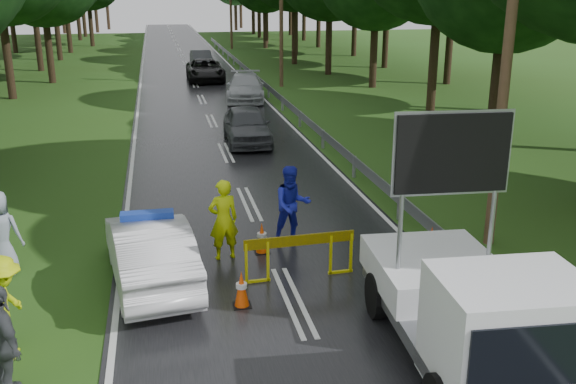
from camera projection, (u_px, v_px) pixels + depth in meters
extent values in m
plane|color=#2A4915|center=(293.00, 302.00, 12.47)|extent=(160.00, 160.00, 0.00)
cube|color=black|center=(195.00, 84.00, 40.47)|extent=(7.00, 140.00, 0.02)
cylinder|color=gray|center=(470.00, 269.00, 13.07)|extent=(0.12, 0.12, 0.70)
cube|color=gray|center=(253.00, 74.00, 41.01)|extent=(0.05, 60.00, 0.30)
cylinder|color=#4F3925|center=(510.00, 28.00, 13.80)|extent=(0.24, 0.24, 10.00)
cylinder|color=#4F3925|center=(281.00, 2.00, 38.07)|extent=(0.24, 0.24, 10.00)
imported|color=silver|center=(150.00, 251.00, 13.06)|extent=(2.07, 4.42, 1.40)
cube|color=#1938A5|center=(147.00, 216.00, 12.83)|extent=(1.08, 0.44, 0.14)
cube|color=gray|center=(454.00, 318.00, 10.72)|extent=(2.29, 4.38, 0.25)
cube|color=white|center=(434.00, 270.00, 11.55)|extent=(2.28, 2.56, 0.56)
cube|color=white|center=(508.00, 336.00, 8.78)|extent=(2.13, 1.75, 1.72)
cube|color=black|center=(541.00, 356.00, 7.94)|extent=(1.87, 0.16, 0.86)
cube|color=black|center=(452.00, 153.00, 10.47)|extent=(1.93, 0.24, 1.32)
cylinder|color=black|center=(378.00, 296.00, 11.78)|extent=(0.34, 0.87, 0.85)
cylinder|color=black|center=(477.00, 289.00, 12.03)|extent=(0.34, 0.87, 0.85)
cube|color=#D6CF0B|center=(246.00, 264.00, 13.06)|extent=(0.06, 0.06, 0.90)
cube|color=#D6CF0B|center=(268.00, 262.00, 13.17)|extent=(0.06, 0.06, 0.90)
cube|color=#D6CF0B|center=(331.00, 255.00, 13.49)|extent=(0.06, 0.06, 0.90)
cube|color=#D6CF0B|center=(351.00, 253.00, 13.60)|extent=(0.06, 0.06, 0.90)
cube|color=#F2CC00|center=(300.00, 240.00, 13.21)|extent=(2.35, 0.16, 0.23)
imported|color=#DCFA0D|center=(223.00, 220.00, 14.16)|extent=(0.75, 0.56, 1.85)
imported|color=#1C23B7|center=(292.00, 205.00, 15.10)|extent=(0.96, 0.77, 1.88)
imported|color=#BBD50B|center=(5.00, 308.00, 10.37)|extent=(0.77, 1.20, 1.77)
imported|color=#3F4347|center=(4.00, 344.00, 9.28)|extent=(0.95, 1.14, 1.82)
imported|color=#8691A1|center=(0.00, 233.00, 13.43)|extent=(0.97, 0.70, 1.83)
imported|color=#42454A|center=(247.00, 125.00, 24.96)|extent=(1.84, 4.26, 1.43)
imported|color=#ACAFB5|center=(245.00, 87.00, 34.52)|extent=(2.61, 5.04, 1.40)
imported|color=black|center=(205.00, 70.00, 41.66)|extent=(2.35, 5.05, 1.40)
imported|color=#3C3E43|center=(201.00, 59.00, 48.22)|extent=(1.58, 4.10, 1.33)
cube|color=black|center=(242.00, 306.00, 12.27)|extent=(0.35, 0.35, 0.03)
cone|color=#FF4D08|center=(242.00, 289.00, 12.16)|extent=(0.29, 0.29, 0.72)
cube|color=black|center=(262.00, 252.00, 14.76)|extent=(0.35, 0.35, 0.03)
cone|color=#FF4D08|center=(262.00, 237.00, 14.65)|extent=(0.29, 0.29, 0.72)
cube|color=black|center=(170.00, 300.00, 12.48)|extent=(0.35, 0.35, 0.03)
cone|color=#FF4D08|center=(169.00, 283.00, 12.37)|extent=(0.29, 0.29, 0.72)
cube|color=black|center=(430.00, 256.00, 14.53)|extent=(0.35, 0.35, 0.03)
cone|color=#FF4D08|center=(431.00, 241.00, 14.42)|extent=(0.29, 0.29, 0.72)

